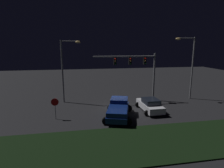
{
  "coord_description": "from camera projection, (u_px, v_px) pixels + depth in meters",
  "views": [
    {
      "loc": [
        -4.57,
        -21.07,
        7.42
      ],
      "look_at": [
        -0.63,
        1.27,
        2.78
      ],
      "focal_mm": 29.86,
      "sensor_mm": 36.0,
      "label": 1
    }
  ],
  "objects": [
    {
      "name": "traffic_signal_gantry",
      "position": [
        137.0,
        65.0,
        24.53
      ],
      "size": [
        8.32,
        0.56,
        6.5
      ],
      "color": "slate",
      "rests_on": "ground_plane"
    },
    {
      "name": "car_sedan",
      "position": [
        150.0,
        105.0,
        21.51
      ],
      "size": [
        2.56,
        4.44,
        1.51
      ],
      "rotation": [
        0.0,
        0.0,
        1.6
      ],
      "color": "silver",
      "rests_on": "ground_plane"
    },
    {
      "name": "pickup_truck",
      "position": [
        119.0,
        108.0,
        19.59
      ],
      "size": [
        3.87,
        5.74,
        1.8
      ],
      "rotation": [
        0.0,
        0.0,
        1.29
      ],
      "color": "navy",
      "rests_on": "ground_plane"
    },
    {
      "name": "street_lamp_left",
      "position": [
        66.0,
        64.0,
        24.12
      ],
      "size": [
        2.56,
        0.44,
        8.18
      ],
      "color": "slate",
      "rests_on": "ground_plane"
    },
    {
      "name": "ground_plane",
      "position": [
        119.0,
        108.0,
        22.59
      ],
      "size": [
        80.0,
        80.0,
        0.0
      ],
      "primitive_type": "plane",
      "color": "black"
    },
    {
      "name": "stop_sign",
      "position": [
        55.0,
        105.0,
        18.9
      ],
      "size": [
        0.76,
        0.08,
        2.23
      ],
      "color": "slate",
      "rests_on": "ground_plane"
    },
    {
      "name": "grass_median",
      "position": [
        142.0,
        143.0,
        14.44
      ],
      "size": [
        26.22,
        5.88,
        0.1
      ],
      "primitive_type": "cube",
      "color": "black",
      "rests_on": "ground_plane"
    },
    {
      "name": "street_lamp_right",
      "position": [
        189.0,
        61.0,
        25.62
      ],
      "size": [
        2.9,
        0.44,
        8.61
      ],
      "color": "slate",
      "rests_on": "ground_plane"
    }
  ]
}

